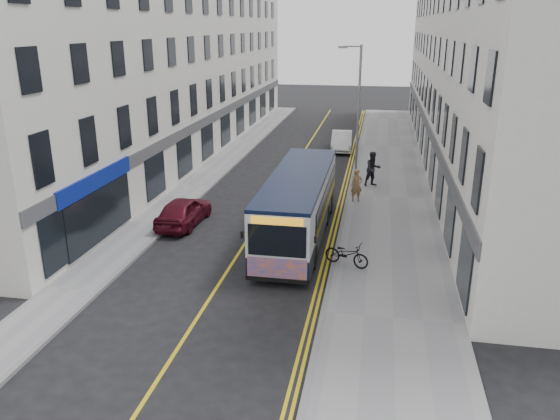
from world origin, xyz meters
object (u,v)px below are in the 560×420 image
at_px(city_bus, 298,204).
at_px(pedestrian_near, 357,185).
at_px(streetlamp, 357,112).
at_px(bicycle, 347,254).
at_px(pedestrian_far, 373,169).
at_px(car_maroon, 184,211).
at_px(car_white, 342,141).

distance_m(city_bus, pedestrian_near, 5.99).
xyz_separation_m(streetlamp, bicycle, (0.33, -11.44, -3.78)).
bearing_deg(pedestrian_far, car_maroon, -167.15).
distance_m(streetlamp, city_bus, 9.31).
bearing_deg(city_bus, car_white, 88.28).
relative_size(streetlamp, bicycle, 4.40).
height_order(pedestrian_near, car_maroon, pedestrian_near).
bearing_deg(car_maroon, pedestrian_far, -134.98).
bearing_deg(streetlamp, car_white, 98.46).
bearing_deg(pedestrian_near, bicycle, -108.57).
height_order(streetlamp, pedestrian_far, streetlamp).
bearing_deg(city_bus, pedestrian_near, 67.49).
distance_m(streetlamp, bicycle, 12.06).
relative_size(streetlamp, pedestrian_far, 3.98).
relative_size(bicycle, pedestrian_far, 0.91).
height_order(bicycle, car_maroon, car_maroon).
bearing_deg(car_maroon, streetlamp, -131.02).
bearing_deg(pedestrian_near, car_maroon, -167.59).
xyz_separation_m(city_bus, bicycle, (2.32, -2.78, -1.02)).
height_order(streetlamp, car_white, streetlamp).
height_order(bicycle, car_white, car_white).
xyz_separation_m(streetlamp, car_maroon, (-7.57, -7.92, -3.70)).
bearing_deg(car_maroon, pedestrian_near, -146.09).
height_order(streetlamp, city_bus, streetlamp).
bearing_deg(car_white, pedestrian_near, -85.18).
relative_size(city_bus, bicycle, 5.58).
relative_size(streetlamp, car_maroon, 1.99).
xyz_separation_m(bicycle, car_white, (-1.77, 21.11, 0.11)).
xyz_separation_m(pedestrian_far, car_maroon, (-8.64, -7.87, -0.44)).
bearing_deg(streetlamp, pedestrian_near, -84.73).
bearing_deg(pedestrian_near, streetlamp, 76.45).
relative_size(pedestrian_near, car_white, 0.40).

